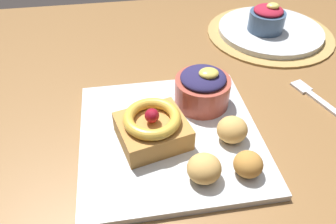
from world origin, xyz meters
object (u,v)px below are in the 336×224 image
Objects in this scene: back_plate at (270,30)px; fritter_front at (232,130)px; back_ramekin at (267,18)px; fork at (314,97)px; front_plate at (170,136)px; fritter_back at (204,168)px; fritter_middle at (248,164)px; cake_slice at (152,127)px; berry_ramekin at (203,88)px.

fritter_front is at bearing -121.26° from back_plate.
back_ramekin is 0.66× the size of fork.
front_plate is 0.10m from fritter_back.
fritter_middle is 0.51× the size of back_ramekin.
fritter_back is (-0.06, 0.00, 0.00)m from fritter_middle.
fritter_back is (0.03, -0.09, 0.03)m from front_plate.
fork is at bearing 24.87° from fritter_front.
fritter_front reaches higher than fork.
fritter_middle is at bearing 111.97° from fork.
back_plate is 3.01× the size of back_ramekin.
back_ramekin is (0.25, 0.39, 0.01)m from fritter_back.
back_ramekin reaches higher than fritter_middle.
back_plate is (0.20, 0.40, -0.02)m from fritter_middle.
cake_slice is at bearing -162.64° from front_plate.
fritter_middle is 0.06m from fritter_back.
berry_ramekin is 0.17m from fritter_middle.
cake_slice reaches higher than fritter_middle.
fork is (0.31, 0.07, -0.04)m from cake_slice.
fritter_back is 0.59× the size of back_ramekin.
back_ramekin is (0.28, 0.30, 0.04)m from front_plate.
berry_ramekin is at bearing -132.00° from back_ramekin.
fritter_middle is at bearing -0.52° from fritter_back.
berry_ramekin is at bearing 70.80° from fork.
berry_ramekin is 0.17m from fritter_back.
front_plate is 0.10m from berry_ramekin.
back_ramekin is at bearing 60.57° from fritter_front.
fritter_front reaches higher than back_plate.
fritter_front is 0.21m from fork.
berry_ramekin is 1.16× the size of back_ramekin.
fork is at bearing -92.60° from back_plate.
back_plate reaches higher than fork.
berry_ramekin reaches higher than fritter_back.
cake_slice reaches higher than back_plate.
front_plate is 3.00× the size of berry_ramekin.
back_plate is at bearing 58.74° from fritter_front.
cake_slice reaches higher than fritter_back.
fritter_front is 0.07m from fritter_middle.
front_plate is at bearing -135.30° from berry_ramekin.
front_plate is 0.04m from cake_slice.
fritter_front and fritter_back have the same top height.
berry_ramekin is 1.98× the size of fritter_back.
back_ramekin reaches higher than front_plate.
cake_slice is 2.52× the size of fritter_front.
fork is (-0.01, -0.25, -0.01)m from back_plate.
fritter_back is 0.47m from back_ramekin.
cake_slice is 2.88× the size of fritter_middle.
back_plate is (0.32, 0.32, -0.03)m from cake_slice.
front_plate is 6.00× the size of fritter_front.
fritter_front reaches higher than fritter_middle.
fritter_front is at bearing 97.31° from fork.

